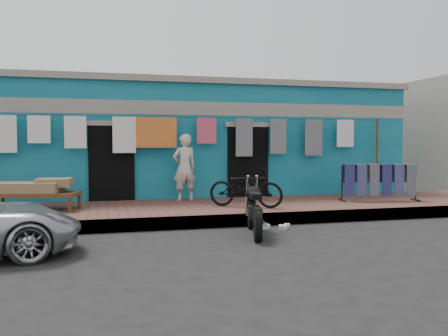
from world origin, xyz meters
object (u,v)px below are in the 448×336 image
Objects in this scene: bicycle at (246,183)px; charpoy at (35,195)px; seated_person at (184,167)px; jeans_rack at (379,182)px; motorcycle at (254,207)px.

charpoy is at bearing 115.24° from bicycle.
seated_person reaches higher than charpoy.
jeans_rack is at bearing 152.84° from seated_person.
bicycle is at bearing 90.30° from motorcycle.
bicycle reaches higher than charpoy.
bicycle reaches higher than jeans_rack.
motorcycle is 4.77m from charpoy.
seated_person is at bearing 14.12° from charpoy.
seated_person reaches higher than motorcycle.
seated_person is 0.98× the size of bicycle.
motorcycle is at bearing -158.30° from bicycle.
charpoy is at bearing 176.98° from jeans_rack.
bicycle is 1.89m from motorcycle.
motorcycle is 0.83× the size of jeans_rack.
bicycle is 4.51m from charpoy.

